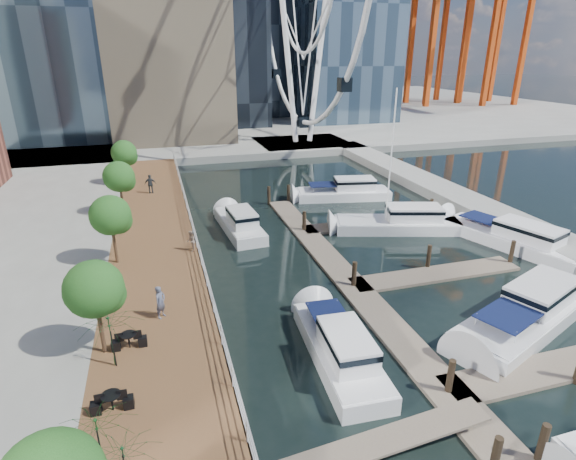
{
  "coord_description": "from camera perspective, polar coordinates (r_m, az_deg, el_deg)",
  "views": [
    {
      "loc": [
        -8.13,
        -15.02,
        13.92
      ],
      "look_at": [
        -0.32,
        11.49,
        3.0
      ],
      "focal_mm": 28.0,
      "sensor_mm": 36.0,
      "label": 1
    }
  ],
  "objects": [
    {
      "name": "street_trees",
      "position": [
        30.75,
        -21.64,
        1.74
      ],
      "size": [
        2.6,
        42.6,
        4.6
      ],
      "color": "#3F2B1C",
      "rests_on": "ground"
    },
    {
      "name": "seawall",
      "position": [
        32.96,
        -11.28,
        -2.92
      ],
      "size": [
        0.25,
        60.0,
        1.0
      ],
      "primitive_type": "cube",
      "color": "#595954",
      "rests_on": "ground"
    },
    {
      "name": "pier",
      "position": [
        71.85,
        1.86,
        10.78
      ],
      "size": [
        14.0,
        12.0,
        1.0
      ],
      "primitive_type": "cube",
      "color": "gray",
      "rests_on": "ground"
    },
    {
      "name": "pedestrian_far",
      "position": [
        46.33,
        -17.06,
        5.61
      ],
      "size": [
        1.15,
        0.59,
        1.88
      ],
      "primitive_type": "imported",
      "rotation": [
        0.0,
        0.0,
        3.02
      ],
      "color": "#2D3338",
      "rests_on": "boardwalk"
    },
    {
      "name": "pedestrian_near",
      "position": [
        24.47,
        -15.9,
        -8.79
      ],
      "size": [
        0.75,
        0.78,
        1.79
      ],
      "primitive_type": "imported",
      "rotation": [
        0.0,
        0.0,
        0.85
      ],
      "color": "#4E5368",
      "rests_on": "boardwalk"
    },
    {
      "name": "breakwater",
      "position": [
        46.88,
        21.42,
        3.4
      ],
      "size": [
        4.0,
        60.0,
        1.0
      ],
      "primitive_type": "cube",
      "color": "gray",
      "rests_on": "ground"
    },
    {
      "name": "land_far",
      "position": [
        118.07,
        -12.77,
        14.53
      ],
      "size": [
        200.0,
        114.0,
        1.0
      ],
      "primitive_type": "cube",
      "color": "gray",
      "rests_on": "ground"
    },
    {
      "name": "ground",
      "position": [
        22.04,
        9.77,
        -18.0
      ],
      "size": [
        520.0,
        520.0,
        0.0
      ],
      "primitive_type": "plane",
      "color": "black",
      "rests_on": "ground"
    },
    {
      "name": "pedestrian_mid",
      "position": [
        31.92,
        -12.23,
        -1.39
      ],
      "size": [
        0.6,
        0.75,
        1.48
      ],
      "primitive_type": "imported",
      "rotation": [
        0.0,
        0.0,
        -1.62
      ],
      "color": "gray",
      "rests_on": "boardwalk"
    },
    {
      "name": "moored_yachts",
      "position": [
        36.59,
        13.86,
        -1.47
      ],
      "size": [
        24.53,
        36.54,
        11.5
      ],
      "color": "white",
      "rests_on": "ground"
    },
    {
      "name": "cafe_seating",
      "position": [
        18.7,
        -21.5,
        -19.04
      ],
      "size": [
        3.88,
        9.98,
        2.61
      ],
      "color": "#0F391B",
      "rests_on": "ground"
    },
    {
      "name": "floating_docks",
      "position": [
        32.63,
        14.9,
        -3.52
      ],
      "size": [
        16.0,
        34.0,
        2.6
      ],
      "color": "#6D6051",
      "rests_on": "ground"
    },
    {
      "name": "boardwalk",
      "position": [
        32.9,
        -16.48,
        -3.47
      ],
      "size": [
        6.0,
        60.0,
        1.0
      ],
      "primitive_type": "cube",
      "color": "brown",
      "rests_on": "ground"
    },
    {
      "name": "railing",
      "position": [
        32.54,
        -11.59,
        -1.29
      ],
      "size": [
        0.1,
        60.0,
        1.05
      ],
      "primitive_type": null,
      "color": "white",
      "rests_on": "boardwalk"
    },
    {
      "name": "yacht_foreground",
      "position": [
        28.5,
        27.94,
        -10.49
      ],
      "size": [
        12.26,
        7.45,
        2.15
      ],
      "primitive_type": null,
      "rotation": [
        0.0,
        0.0,
        1.96
      ],
      "color": "silver",
      "rests_on": "ground"
    },
    {
      "name": "port_cranes",
      "position": [
        134.29,
        19.59,
        23.03
      ],
      "size": [
        40.0,
        52.0,
        38.0
      ],
      "color": "#D84C14",
      "rests_on": "ground"
    },
    {
      "name": "cafe_tables",
      "position": [
        18.23,
        -20.53,
        -23.67
      ],
      "size": [
        2.5,
        13.7,
        0.74
      ],
      "color": "black",
      "rests_on": "ground"
    }
  ]
}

